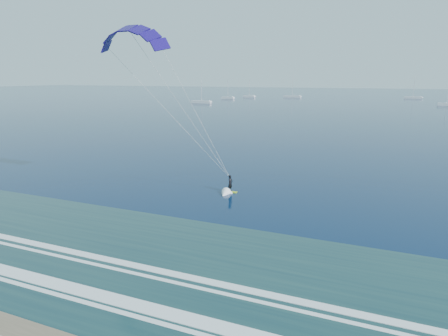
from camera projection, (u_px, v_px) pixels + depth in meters
kitesurfer_rig at (180, 105)px, 41.79m from camera, size 15.02×7.52×18.84m
sailboat_0 at (202, 102)px, 192.22m from camera, size 9.98×2.40×13.39m
sailboat_1 at (228, 98)px, 228.63m from camera, size 7.46×2.40×10.41m
sailboat_2 at (292, 96)px, 243.94m from camera, size 10.61×2.40×14.04m
sailboat_3 at (447, 104)px, 175.89m from camera, size 7.12×2.40×10.10m
sailboat_4 at (413, 97)px, 232.13m from camera, size 9.53×2.40×12.85m
sailboat_7 at (249, 96)px, 245.00m from camera, size 7.33×2.40×11.09m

